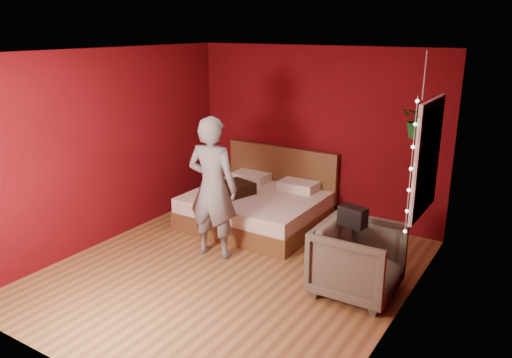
# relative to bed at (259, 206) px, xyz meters

# --- Properties ---
(floor) EXTENTS (4.50, 4.50, 0.00)m
(floor) POSITION_rel_bed_xyz_m (0.54, -1.48, -0.27)
(floor) COLOR #9C6F3E
(floor) RESTS_ON ground
(room_walls) EXTENTS (4.04, 4.54, 2.62)m
(room_walls) POSITION_rel_bed_xyz_m (0.54, -1.48, 1.41)
(room_walls) COLOR #600A10
(room_walls) RESTS_ON ground
(window) EXTENTS (0.05, 0.97, 1.27)m
(window) POSITION_rel_bed_xyz_m (2.50, -0.58, 1.23)
(window) COLOR white
(window) RESTS_ON room_walls
(fairy_lights) EXTENTS (0.04, 0.04, 1.45)m
(fairy_lights) POSITION_rel_bed_xyz_m (2.48, -1.10, 1.23)
(fairy_lights) COLOR silver
(fairy_lights) RESTS_ON room_walls
(bed) EXTENTS (1.91, 1.62, 1.05)m
(bed) POSITION_rel_bed_xyz_m (0.00, 0.00, 0.00)
(bed) COLOR brown
(bed) RESTS_ON ground
(person) EXTENTS (0.72, 0.53, 1.83)m
(person) POSITION_rel_bed_xyz_m (0.08, -1.23, 0.64)
(person) COLOR slate
(person) RESTS_ON ground
(armchair) EXTENTS (0.90, 0.87, 0.81)m
(armchair) POSITION_rel_bed_xyz_m (2.02, -1.18, 0.13)
(armchair) COLOR #585445
(armchair) RESTS_ON ground
(handbag) EXTENTS (0.33, 0.21, 0.21)m
(handbag) POSITION_rel_bed_xyz_m (1.94, -1.21, 0.64)
(handbag) COLOR black
(handbag) RESTS_ON armchair
(throw_pillow) EXTENTS (0.58, 0.58, 0.17)m
(throw_pillow) POSITION_rel_bed_xyz_m (-0.29, -0.20, 0.29)
(throw_pillow) COLOR black
(throw_pillow) RESTS_ON bed
(hanging_plant) EXTENTS (0.45, 0.40, 1.01)m
(hanging_plant) POSITION_rel_bed_xyz_m (2.27, -0.08, 1.55)
(hanging_plant) COLOR silver
(hanging_plant) RESTS_ON room_walls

